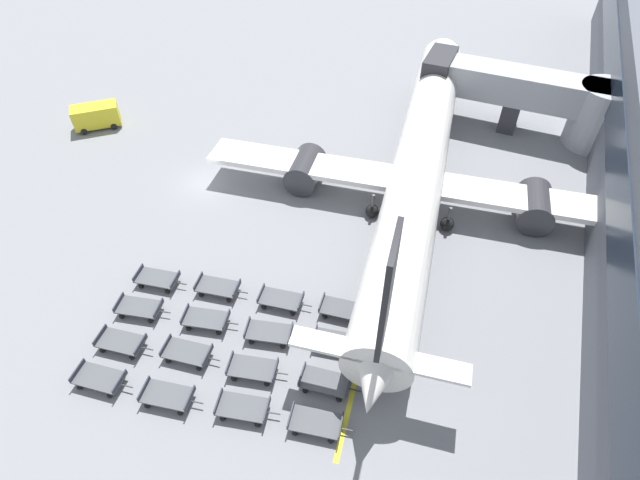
{
  "coord_description": "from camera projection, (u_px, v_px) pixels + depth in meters",
  "views": [
    {
      "loc": [
        21.46,
        -27.81,
        26.27
      ],
      "look_at": [
        12.06,
        -4.36,
        1.52
      ],
      "focal_mm": 28.0,
      "sensor_mm": 36.0,
      "label": 1
    }
  ],
  "objects": [
    {
      "name": "stand_guidance_stripe",
      "position": [
        381.0,
        273.0,
        35.19
      ],
      "size": [
        3.59,
        27.2,
        0.01
      ],
      "color": "yellow",
      "rests_on": "ground_plane"
    },
    {
      "name": "baggage_dolly_row_mid_b_col_a",
      "position": [
        139.0,
        308.0,
        32.36
      ],
      "size": [
        3.62,
        2.03,
        0.92
      ],
      "color": "#515459",
      "rests_on": "ground_plane"
    },
    {
      "name": "ground_plane",
      "position": [
        208.0,
        183.0,
        42.52
      ],
      "size": [
        500.0,
        500.0,
        0.0
      ],
      "primitive_type": "plane",
      "color": "gray"
    },
    {
      "name": "baggage_dolly_row_mid_a_col_b",
      "position": [
        187.0,
        353.0,
        29.95
      ],
      "size": [
        3.6,
        1.85,
        0.92
      ],
      "color": "#515459",
      "rests_on": "ground_plane"
    },
    {
      "name": "baggage_dolly_row_far_col_c",
      "position": [
        281.0,
        300.0,
        32.85
      ],
      "size": [
        3.61,
        1.86,
        0.92
      ],
      "color": "#515459",
      "rests_on": "ground_plane"
    },
    {
      "name": "baggage_dolly_row_far_col_a",
      "position": [
        157.0,
        279.0,
        34.15
      ],
      "size": [
        3.61,
        1.91,
        0.92
      ],
      "color": "#515459",
      "rests_on": "ground_plane"
    },
    {
      "name": "baggage_dolly_row_mid_a_col_c",
      "position": [
        253.0,
        369.0,
        29.17
      ],
      "size": [
        3.62,
        2.04,
        0.92
      ],
      "color": "#515459",
      "rests_on": "ground_plane"
    },
    {
      "name": "baggage_dolly_row_mid_b_col_b",
      "position": [
        206.0,
        319.0,
        31.71
      ],
      "size": [
        3.62,
        2.05,
        0.92
      ],
      "color": "#515459",
      "rests_on": "ground_plane"
    },
    {
      "name": "baggage_dolly_row_near_col_a",
      "position": [
        100.0,
        379.0,
        28.71
      ],
      "size": [
        3.6,
        1.84,
        0.92
      ],
      "color": "#515459",
      "rests_on": "ground_plane"
    },
    {
      "name": "jet_bridge",
      "position": [
        541.0,
        98.0,
        45.8
      ],
      "size": [
        18.66,
        5.28,
        5.98
      ],
      "color": "#A8AAB2",
      "rests_on": "ground_plane"
    },
    {
      "name": "airplane",
      "position": [
        419.0,
        168.0,
        39.16
      ],
      "size": [
        34.12,
        43.07,
        12.04
      ],
      "color": "white",
      "rests_on": "ground_plane"
    },
    {
      "name": "baggage_dolly_row_mid_a_col_d",
      "position": [
        325.0,
        382.0,
        28.55
      ],
      "size": [
        3.6,
        1.82,
        0.92
      ],
      "color": "#515459",
      "rests_on": "ground_plane"
    },
    {
      "name": "baggage_dolly_row_near_col_d",
      "position": [
        316.0,
        423.0,
        26.82
      ],
      "size": [
        3.62,
        1.93,
        0.92
      ],
      "color": "#515459",
      "rests_on": "ground_plane"
    },
    {
      "name": "baggage_dolly_row_mid_b_col_c",
      "position": [
        269.0,
        333.0,
        30.98
      ],
      "size": [
        3.62,
        2.07,
        0.92
      ],
      "color": "#515459",
      "rests_on": "ground_plane"
    },
    {
      "name": "baggage_dolly_row_near_col_c",
      "position": [
        243.0,
        408.0,
        27.43
      ],
      "size": [
        3.62,
        2.03,
        0.92
      ],
      "color": "#515459",
      "rests_on": "ground_plane"
    },
    {
      "name": "baggage_dolly_row_mid_a_col_a",
      "position": [
        121.0,
        342.0,
        30.47
      ],
      "size": [
        3.61,
        1.86,
        0.92
      ],
      "color": "#515459",
      "rests_on": "ground_plane"
    },
    {
      "name": "baggage_dolly_row_far_col_b",
      "position": [
        218.0,
        287.0,
        33.61
      ],
      "size": [
        3.61,
        1.9,
        0.92
      ],
      "color": "#515459",
      "rests_on": "ground_plane"
    },
    {
      "name": "baggage_dolly_row_far_col_d",
      "position": [
        342.0,
        309.0,
        32.28
      ],
      "size": [
        3.6,
        1.82,
        0.92
      ],
      "color": "#515459",
      "rests_on": "ground_plane"
    },
    {
      "name": "baggage_dolly_row_mid_b_col_d",
      "position": [
        337.0,
        342.0,
        30.5
      ],
      "size": [
        3.61,
        1.92,
        0.92
      ],
      "color": "#515459",
      "rests_on": "ground_plane"
    },
    {
      "name": "baggage_dolly_row_near_col_b",
      "position": [
        168.0,
        396.0,
        27.94
      ],
      "size": [
        3.62,
        1.93,
        0.92
      ],
      "color": "#515459",
      "rests_on": "ground_plane"
    },
    {
      "name": "service_van",
      "position": [
        96.0,
        116.0,
        48.06
      ],
      "size": [
        4.46,
        4.22,
        2.22
      ],
      "color": "yellow",
      "rests_on": "ground_plane"
    }
  ]
}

